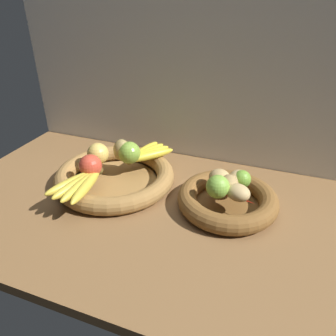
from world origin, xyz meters
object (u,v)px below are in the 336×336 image
at_px(apple_red_front, 90,166).
at_px(banana_bunch_back, 147,153).
at_px(potato_back, 239,178).
at_px(lime_near, 218,187).
at_px(banana_bunch_front, 80,184).
at_px(apple_golden_left, 98,154).
at_px(fruit_bowl_right, 227,200).
at_px(potato_oblong, 219,177).
at_px(chili_pepper, 230,195).
at_px(fruit_bowl_left, 115,177).
at_px(lime_far, 242,179).
at_px(apple_green_back, 129,153).
at_px(potato_large, 229,184).
at_px(pear_brown, 122,150).
at_px(potato_small, 238,192).

height_order(apple_red_front, banana_bunch_back, apple_red_front).
xyz_separation_m(potato_back, lime_near, (-0.04, -0.08, 0.01)).
bearing_deg(banana_bunch_front, apple_golden_left, 101.17).
xyz_separation_m(fruit_bowl_right, potato_oblong, (-0.03, 0.03, 0.05)).
relative_size(apple_red_front, chili_pepper, 0.49).
height_order(apple_red_front, lime_near, apple_red_front).
bearing_deg(fruit_bowl_left, apple_red_front, -124.47).
bearing_deg(chili_pepper, banana_bunch_front, -153.01).
distance_m(banana_bunch_front, lime_far, 0.47).
height_order(fruit_bowl_left, apple_green_back, apple_green_back).
bearing_deg(potato_large, chili_pepper, -70.35).
distance_m(banana_bunch_front, banana_bunch_back, 0.27).
xyz_separation_m(apple_green_back, pear_brown, (-0.03, 0.00, 0.00)).
bearing_deg(lime_far, apple_golden_left, -177.33).
height_order(apple_green_back, lime_near, apple_green_back).
bearing_deg(pear_brown, banana_bunch_back, 38.94).
xyz_separation_m(apple_red_front, apple_golden_left, (-0.02, 0.08, -0.00)).
bearing_deg(apple_green_back, potato_large, -9.09).
distance_m(potato_back, chili_pepper, 0.08).
distance_m(apple_red_front, potato_back, 0.45).
distance_m(lime_far, chili_pepper, 0.07).
relative_size(fruit_bowl_left, fruit_bowl_right, 1.32).
xyz_separation_m(apple_red_front, potato_oblong, (0.38, 0.09, -0.01)).
relative_size(apple_golden_left, potato_oblong, 1.13).
xyz_separation_m(banana_bunch_front, lime_far, (0.44, 0.17, 0.01)).
bearing_deg(lime_far, potato_small, -88.51).
bearing_deg(apple_green_back, pear_brown, 172.41).
bearing_deg(banana_bunch_back, potato_small, -23.16).
bearing_deg(pear_brown, potato_back, -2.38).
bearing_deg(apple_red_front, apple_green_back, 58.25).
xyz_separation_m(banana_bunch_front, potato_back, (0.43, 0.18, 0.01)).
bearing_deg(banana_bunch_back, lime_far, -12.72).
bearing_deg(potato_back, potato_oblong, -164.05).
distance_m(apple_red_front, lime_far, 0.46).
xyz_separation_m(fruit_bowl_left, apple_red_front, (-0.04, -0.06, 0.07)).
distance_m(potato_back, lime_near, 0.09).
height_order(banana_bunch_front, potato_back, potato_back).
xyz_separation_m(potato_oblong, chili_pepper, (0.05, -0.06, -0.02)).
bearing_deg(pear_brown, apple_red_front, -109.89).
height_order(banana_bunch_front, banana_bunch_back, banana_bunch_front).
relative_size(apple_green_back, lime_near, 1.11).
bearing_deg(chili_pepper, banana_bunch_back, 168.32).
height_order(apple_green_back, lime_far, apple_green_back).
xyz_separation_m(fruit_bowl_right, potato_back, (0.02, 0.04, 0.05)).
relative_size(apple_golden_left, chili_pepper, 0.49).
distance_m(banana_bunch_front, potato_back, 0.46).
height_order(potato_back, lime_near, lime_near).
bearing_deg(potato_oblong, apple_green_back, 174.84).
xyz_separation_m(potato_small, chili_pepper, (-0.02, -0.00, -0.01)).
xyz_separation_m(fruit_bowl_right, banana_bunch_front, (-0.41, -0.14, 0.05)).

